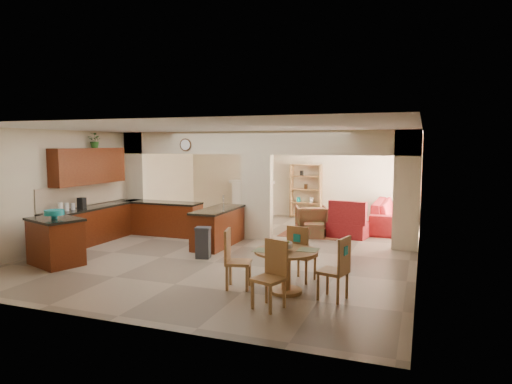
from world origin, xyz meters
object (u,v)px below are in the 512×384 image
(kitchen_island, at_px, (56,241))
(dining_table, at_px, (286,264))
(armchair, at_px, (311,220))
(sofa, at_px, (394,215))

(kitchen_island, height_order, dining_table, kitchen_island)
(dining_table, distance_m, armchair, 5.19)
(kitchen_island, relative_size, dining_table, 1.25)
(sofa, bearing_deg, dining_table, 169.24)
(kitchen_island, relative_size, armchair, 1.55)
(dining_table, relative_size, sofa, 0.37)
(dining_table, xyz_separation_m, sofa, (1.33, 6.55, -0.07))
(dining_table, bearing_deg, armchair, 98.80)
(dining_table, height_order, sofa, sofa)
(kitchen_island, relative_size, sofa, 0.46)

